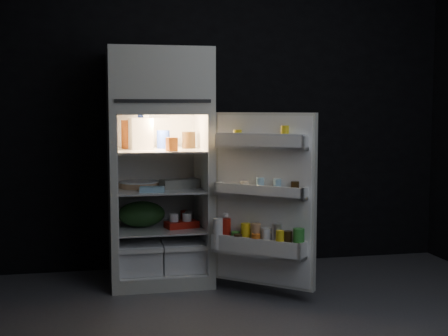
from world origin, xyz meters
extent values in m
cube|color=#535358|center=(0.00, 0.00, 0.00)|extent=(4.00, 3.40, 0.00)
cube|color=black|center=(0.00, 1.70, 1.35)|extent=(4.00, 0.00, 2.70)
cube|color=black|center=(0.00, -1.70, 1.35)|extent=(4.00, 0.00, 2.70)
cube|color=silver|center=(-0.53, 1.30, 0.05)|extent=(0.76, 0.70, 0.10)
cube|color=silver|center=(-0.89, 1.30, 0.70)|extent=(0.05, 0.70, 1.20)
cube|color=silver|center=(-0.18, 1.30, 0.70)|extent=(0.05, 0.70, 1.20)
cube|color=white|center=(-0.53, 1.62, 0.70)|extent=(0.66, 0.05, 1.20)
cube|color=silver|center=(-0.53, 1.30, 1.33)|extent=(0.76, 0.70, 0.06)
cube|color=silver|center=(-0.53, 1.30, 1.57)|extent=(0.76, 0.70, 0.42)
cube|color=black|center=(-0.53, 0.95, 1.39)|extent=(0.68, 0.01, 0.02)
cube|color=white|center=(-0.86, 1.28, 0.70)|extent=(0.01, 0.65, 1.20)
cube|color=white|center=(-0.21, 1.28, 0.70)|extent=(0.01, 0.65, 1.20)
cube|color=white|center=(-0.53, 1.28, 1.30)|extent=(0.66, 0.65, 0.01)
cube|color=white|center=(-0.53, 1.28, 0.10)|extent=(0.66, 0.65, 0.01)
cube|color=white|center=(-0.53, 1.28, 1.02)|extent=(0.65, 0.63, 0.01)
cube|color=white|center=(-0.53, 1.28, 0.72)|extent=(0.65, 0.63, 0.01)
cube|color=white|center=(-0.53, 1.28, 0.42)|extent=(0.65, 0.63, 0.01)
cube|color=white|center=(-0.70, 1.30, 0.22)|extent=(0.32, 0.59, 0.22)
cube|color=white|center=(-0.37, 1.30, 0.22)|extent=(0.32, 0.59, 0.22)
cube|color=white|center=(-0.70, 0.97, 0.31)|extent=(0.32, 0.02, 0.03)
cube|color=white|center=(-0.37, 0.97, 0.31)|extent=(0.32, 0.02, 0.03)
cube|color=#FFE5B2|center=(-0.53, 1.23, 1.28)|extent=(0.14, 0.14, 0.02)
cube|color=silver|center=(0.15, 0.72, 0.70)|extent=(0.61, 0.54, 1.22)
cube|color=white|center=(0.13, 0.70, 0.70)|extent=(0.55, 0.48, 1.18)
cube|color=white|center=(0.11, 0.67, 1.07)|extent=(0.57, 0.51, 0.02)
cube|color=white|center=(0.08, 0.64, 1.11)|extent=(0.53, 0.46, 0.10)
cube|color=white|center=(0.35, 0.45, 1.11)|extent=(0.07, 0.08, 0.10)
cube|color=white|center=(-0.14, 0.88, 1.11)|extent=(0.07, 0.08, 0.10)
cube|color=white|center=(0.10, 0.66, 0.73)|extent=(0.58, 0.52, 0.02)
cube|color=white|center=(0.08, 0.63, 0.77)|extent=(0.53, 0.46, 0.09)
cube|color=white|center=(0.35, 0.45, 0.77)|extent=(0.08, 0.09, 0.09)
cube|color=white|center=(-0.15, 0.88, 0.77)|extent=(0.08, 0.09, 0.09)
cube|color=white|center=(0.09, 0.65, 0.33)|extent=(0.60, 0.55, 0.02)
cube|color=white|center=(0.05, 0.60, 0.38)|extent=(0.53, 0.46, 0.13)
cube|color=white|center=(0.34, 0.43, 0.38)|extent=(0.11, 0.12, 0.13)
cube|color=white|center=(-0.16, 0.86, 0.38)|extent=(0.11, 0.12, 0.13)
cube|color=white|center=(0.11, 0.67, 1.16)|extent=(0.56, 0.50, 0.02)
cylinder|color=yellow|center=(0.24, 0.55, 1.15)|extent=(0.08, 0.08, 0.14)
cylinder|color=silver|center=(0.14, 0.64, 1.12)|extent=(0.08, 0.08, 0.08)
cylinder|color=yellow|center=(-0.03, 0.78, 1.13)|extent=(0.08, 0.08, 0.11)
cylinder|color=black|center=(0.30, 0.49, 0.80)|extent=(0.08, 0.08, 0.11)
cylinder|color=#8BBCD7|center=(0.20, 0.58, 0.80)|extent=(0.07, 0.07, 0.12)
cylinder|color=#8BBCD7|center=(0.10, 0.66, 0.80)|extent=(0.08, 0.08, 0.12)
cylinder|color=beige|center=(0.01, 0.74, 0.79)|extent=(0.08, 0.08, 0.09)
cylinder|color=#338C33|center=(0.32, 0.45, 0.44)|extent=(0.11, 0.11, 0.20)
cylinder|color=black|center=(0.26, 0.50, 0.43)|extent=(0.08, 0.08, 0.17)
cylinder|color=silver|center=(0.19, 0.56, 0.45)|extent=(0.10, 0.10, 0.22)
cylinder|color=silver|center=(0.13, 0.61, 0.43)|extent=(0.09, 0.09, 0.18)
cylinder|color=tan|center=(0.07, 0.66, 0.44)|extent=(0.10, 0.10, 0.20)
cylinder|color=yellow|center=(0.01, 0.71, 0.44)|extent=(0.10, 0.10, 0.20)
cylinder|color=#338C33|center=(-0.05, 0.77, 0.41)|extent=(0.09, 0.09, 0.13)
cylinder|color=#A8190E|center=(-0.11, 0.82, 0.45)|extent=(0.10, 0.10, 0.22)
cylinder|color=yellow|center=(0.20, 0.50, 0.43)|extent=(0.08, 0.08, 0.18)
cylinder|color=orange|center=(0.06, 0.62, 0.41)|extent=(0.08, 0.08, 0.14)
cylinder|color=black|center=(-0.04, 0.71, 0.40)|extent=(0.08, 0.08, 0.12)
cylinder|color=white|center=(-0.16, 0.81, 0.45)|extent=(0.10, 0.10, 0.22)
cylinder|color=white|center=(-0.11, 0.82, 0.58)|extent=(0.05, 0.05, 0.02)
cube|color=white|center=(-0.67, 1.30, 1.15)|extent=(0.18, 0.18, 0.24)
cylinder|color=#203BB0|center=(-0.49, 1.38, 1.10)|extent=(0.13, 0.13, 0.14)
cylinder|color=black|center=(-0.29, 1.33, 1.09)|extent=(0.14, 0.14, 0.13)
cylinder|color=#AF501C|center=(-0.77, 1.42, 1.14)|extent=(0.10, 0.10, 0.22)
cube|color=orange|center=(-0.46, 1.07, 1.08)|extent=(0.09, 0.08, 0.10)
cube|color=gray|center=(-0.37, 1.25, 0.76)|extent=(0.32, 0.19, 0.07)
cylinder|color=tan|center=(-0.68, 1.36, 0.75)|extent=(0.40, 0.40, 0.04)
cube|color=#8BBCD7|center=(-0.60, 1.08, 0.75)|extent=(0.19, 0.12, 0.04)
cube|color=beige|center=(-0.29, 1.47, 0.75)|extent=(0.12, 0.10, 0.05)
ellipsoid|color=#193815|center=(-0.67, 1.31, 0.52)|extent=(0.41, 0.36, 0.20)
cube|color=#A8190E|center=(-0.37, 1.21, 0.45)|extent=(0.27, 0.19, 0.05)
cylinder|color=#A8190E|center=(-0.31, 1.45, 0.47)|extent=(0.08, 0.08, 0.09)
cylinder|color=silver|center=(-0.28, 1.43, 0.47)|extent=(0.07, 0.07, 0.09)
camera|label=1|loc=(-1.02, -3.47, 1.35)|focal=50.00mm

